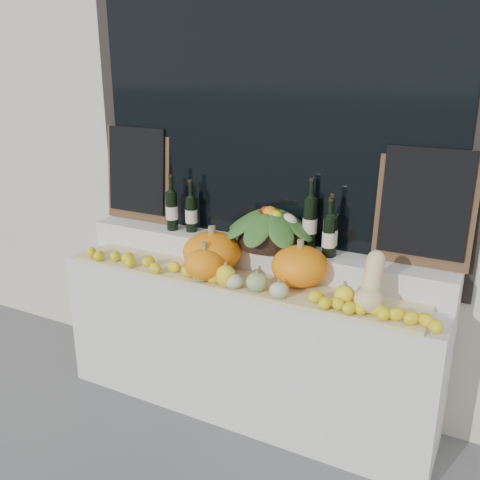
% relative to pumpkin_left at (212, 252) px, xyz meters
% --- Properties ---
extents(storefront_facade, '(7.00, 0.94, 4.50)m').
position_rel_pumpkin_left_xyz_m(storefront_facade, '(0.18, 0.79, 1.23)').
color(storefront_facade, beige).
rests_on(storefront_facade, ground).
extents(display_sill, '(2.30, 0.55, 0.88)m').
position_rel_pumpkin_left_xyz_m(display_sill, '(0.18, 0.07, -0.58)').
color(display_sill, silver).
rests_on(display_sill, ground).
extents(rear_tier, '(2.30, 0.25, 0.16)m').
position_rel_pumpkin_left_xyz_m(rear_tier, '(0.18, 0.22, -0.06)').
color(rear_tier, silver).
rests_on(rear_tier, display_sill).
extents(straw_bedding, '(2.10, 0.32, 0.02)m').
position_rel_pumpkin_left_xyz_m(straw_bedding, '(0.18, -0.05, -0.13)').
color(straw_bedding, tan).
rests_on(straw_bedding, display_sill).
extents(pumpkin_left, '(0.35, 0.35, 0.23)m').
position_rel_pumpkin_left_xyz_m(pumpkin_left, '(0.00, 0.00, 0.00)').
color(pumpkin_left, orange).
rests_on(pumpkin_left, straw_bedding).
extents(pumpkin_right, '(0.39, 0.39, 0.22)m').
position_rel_pumpkin_left_xyz_m(pumpkin_right, '(0.53, 0.03, -0.00)').
color(pumpkin_right, orange).
rests_on(pumpkin_right, straw_bedding).
extents(pumpkin_center, '(0.25, 0.25, 0.18)m').
position_rel_pumpkin_left_xyz_m(pumpkin_center, '(0.03, -0.14, -0.02)').
color(pumpkin_center, orange).
rests_on(pumpkin_center, straw_bedding).
extents(butternut_squash, '(0.14, 0.21, 0.29)m').
position_rel_pumpkin_left_xyz_m(butternut_squash, '(0.95, -0.09, 0.01)').
color(butternut_squash, '#E6C387').
rests_on(butternut_squash, straw_bedding).
extents(decorative_gourds, '(0.90, 0.18, 0.14)m').
position_rel_pumpkin_left_xyz_m(decorative_gourds, '(0.34, -0.16, -0.06)').
color(decorative_gourds, '#306D20').
rests_on(decorative_gourds, straw_bedding).
extents(lemon_heap, '(2.20, 0.16, 0.06)m').
position_rel_pumpkin_left_xyz_m(lemon_heap, '(0.18, -0.16, -0.08)').
color(lemon_heap, yellow).
rests_on(lemon_heap, straw_bedding).
extents(produce_bowl, '(0.57, 0.57, 0.25)m').
position_rel_pumpkin_left_xyz_m(produce_bowl, '(0.27, 0.21, 0.14)').
color(produce_bowl, black).
rests_on(produce_bowl, rear_tier).
extents(wine_bottle_far_left, '(0.08, 0.08, 0.36)m').
position_rel_pumpkin_left_xyz_m(wine_bottle_far_left, '(-0.41, 0.19, 0.15)').
color(wine_bottle_far_left, black).
rests_on(wine_bottle_far_left, rear_tier).
extents(wine_bottle_near_left, '(0.08, 0.08, 0.33)m').
position_rel_pumpkin_left_xyz_m(wine_bottle_near_left, '(-0.28, 0.22, 0.14)').
color(wine_bottle_near_left, black).
rests_on(wine_bottle_near_left, rear_tier).
extents(wine_bottle_tall, '(0.08, 0.08, 0.41)m').
position_rel_pumpkin_left_xyz_m(wine_bottle_tall, '(0.50, 0.25, 0.18)').
color(wine_bottle_tall, black).
rests_on(wine_bottle_tall, rear_tier).
extents(wine_bottle_near_right, '(0.08, 0.08, 0.35)m').
position_rel_pumpkin_left_xyz_m(wine_bottle_near_right, '(0.64, 0.20, 0.14)').
color(wine_bottle_near_right, black).
rests_on(wine_bottle_near_right, rear_tier).
extents(wine_bottle_far_right, '(0.08, 0.08, 0.33)m').
position_rel_pumpkin_left_xyz_m(wine_bottle_far_right, '(0.64, 0.19, 0.13)').
color(wine_bottle_far_right, black).
rests_on(wine_bottle_far_right, rear_tier).
extents(chalkboard_left, '(0.50, 0.08, 0.62)m').
position_rel_pumpkin_left_xyz_m(chalkboard_left, '(-0.74, 0.28, 0.34)').
color(chalkboard_left, '#4C331E').
rests_on(chalkboard_left, rear_tier).
extents(chalkboard_right, '(0.50, 0.08, 0.62)m').
position_rel_pumpkin_left_xyz_m(chalkboard_right, '(1.10, 0.28, 0.34)').
color(chalkboard_right, '#4C331E').
rests_on(chalkboard_right, rear_tier).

